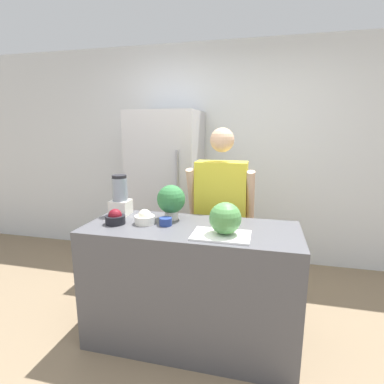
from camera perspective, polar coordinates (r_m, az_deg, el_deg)
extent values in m
plane|color=#7F6B51|center=(2.39, -2.33, -30.61)|extent=(14.00, 14.00, 0.00)
cube|color=silver|center=(3.70, 6.00, 7.02)|extent=(8.00, 0.06, 2.60)
cube|color=#4C4C51|center=(2.37, -0.19, -17.22)|extent=(1.55, 0.64, 0.92)
cube|color=#B7B7BC|center=(3.52, -4.77, 0.30)|extent=(0.76, 0.67, 1.81)
cylinder|color=gray|center=(3.09, -2.86, 2.12)|extent=(0.02, 0.02, 0.63)
cube|color=gray|center=(2.91, 5.30, -13.01)|extent=(0.34, 0.18, 0.78)
cube|color=gold|center=(2.70, 5.57, -0.05)|extent=(0.45, 0.22, 0.55)
sphere|color=#DBAD89|center=(2.64, 5.78, 9.83)|extent=(0.21, 0.21, 0.21)
cylinder|color=#DBAD89|center=(2.71, -0.03, -0.15)|extent=(0.07, 0.23, 0.47)
cylinder|color=#DBAD89|center=(2.64, 11.07, -0.71)|extent=(0.07, 0.23, 0.47)
cube|color=white|center=(2.00, 5.57, -8.22)|extent=(0.38, 0.25, 0.01)
sphere|color=#4C8C47|center=(1.98, 6.35, -5.00)|extent=(0.21, 0.21, 0.21)
cylinder|color=black|center=(2.31, -14.39, -5.13)|extent=(0.15, 0.15, 0.06)
sphere|color=maroon|center=(2.30, -14.44, -4.37)|extent=(0.10, 0.10, 0.10)
cylinder|color=white|center=(2.27, -8.97, -5.23)|extent=(0.15, 0.15, 0.06)
sphere|color=white|center=(2.26, -9.00, -4.49)|extent=(0.10, 0.10, 0.10)
cylinder|color=navy|center=(2.21, -5.04, -5.64)|extent=(0.09, 0.09, 0.06)
cube|color=silver|center=(2.53, -13.41, -2.87)|extent=(0.15, 0.15, 0.12)
cylinder|color=gray|center=(2.50, -13.58, 0.50)|extent=(0.12, 0.12, 0.18)
cylinder|color=black|center=(2.48, -13.70, 2.86)|extent=(0.12, 0.12, 0.02)
cylinder|color=beige|center=(2.35, -3.95, -4.39)|extent=(0.11, 0.11, 0.07)
sphere|color=#2D6B38|center=(2.32, -3.99, -1.35)|extent=(0.22, 0.22, 0.22)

